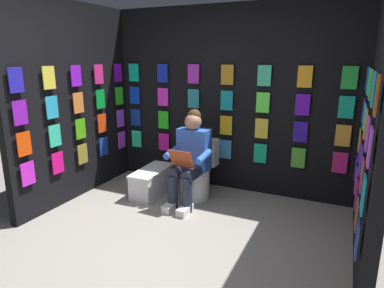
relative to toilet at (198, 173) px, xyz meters
The scene contains 7 objects.
ground_plane 1.67m from the toilet, 97.98° to the left, with size 30.00×30.00×0.00m, color gray.
display_wall_back 1.08m from the toilet, 113.66° to the right, with size 3.45×0.14×2.49m.
display_wall_left 2.23m from the toilet, 163.53° to the left, with size 0.14×2.10×2.49m.
display_wall_right 1.85m from the toilet, 21.08° to the left, with size 0.14×2.10×2.49m.
toilet is the anchor object (origin of this frame).
person_reading 0.35m from the toilet, 87.80° to the left, with size 0.54×0.70×1.19m.
comic_longbox_near 0.65m from the toilet, 16.18° to the left, with size 0.34×0.76×0.35m.
Camera 1 is at (-1.48, 2.26, 1.83)m, focal length 31.71 mm.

